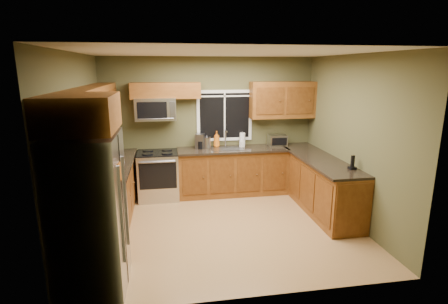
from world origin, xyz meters
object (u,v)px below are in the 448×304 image
object	(u,v)px
refrigerator	(90,214)
coffee_maker	(200,142)
soap_bottle_a	(217,139)
cordless_phone	(352,165)
soap_bottle_b	(242,143)
range	(158,175)
toaster_oven	(277,140)
paper_towel_roll	(242,139)
kettle	(207,142)
soap_bottle_c	(206,143)
microwave	(156,109)

from	to	relation	value
refrigerator	coffee_maker	xyz separation A→B (m)	(1.52, 2.90, 0.17)
soap_bottle_a	cordless_phone	world-z (taller)	soap_bottle_a
refrigerator	soap_bottle_b	xyz separation A→B (m)	(2.36, 2.87, 0.13)
range	toaster_oven	distance (m)	2.48
soap_bottle_b	paper_towel_roll	bearing A→B (deg)	74.16
toaster_oven	soap_bottle_b	world-z (taller)	toaster_oven
paper_towel_roll	soap_bottle_a	size ratio (longest dim) A/B	0.92
refrigerator	range	world-z (taller)	refrigerator
refrigerator	soap_bottle_b	bearing A→B (deg)	50.61
range	coffee_maker	distance (m)	1.04
kettle	soap_bottle_a	distance (m)	0.23
soap_bottle_a	refrigerator	bearing A→B (deg)	-122.05
refrigerator	cordless_phone	xyz separation A→B (m)	(3.72, 1.04, 0.11)
soap_bottle_a	kettle	bearing A→B (deg)	-155.44
range	refrigerator	bearing A→B (deg)	-103.97
soap_bottle_c	cordless_phone	xyz separation A→B (m)	(2.06, -1.96, -0.01)
coffee_maker	soap_bottle_a	distance (m)	0.35
toaster_oven	coffee_maker	xyz separation A→B (m)	(-1.57, 0.02, 0.02)
cordless_phone	microwave	bearing A→B (deg)	148.37
kettle	soap_bottle_c	xyz separation A→B (m)	(0.01, 0.13, -0.04)
kettle	paper_towel_roll	distance (m)	0.75
toaster_oven	cordless_phone	xyz separation A→B (m)	(0.62, -1.84, -0.04)
cordless_phone	kettle	bearing A→B (deg)	138.44
toaster_oven	soap_bottle_a	xyz separation A→B (m)	(-1.24, 0.09, 0.05)
microwave	soap_bottle_a	world-z (taller)	microwave
soap_bottle_c	soap_bottle_a	bearing A→B (deg)	-8.72
soap_bottle_a	paper_towel_roll	bearing A→B (deg)	1.21
microwave	soap_bottle_a	size ratio (longest dim) A/B	2.39
paper_towel_roll	soap_bottle_a	world-z (taller)	soap_bottle_a
microwave	soap_bottle_b	world-z (taller)	microwave
range	soap_bottle_a	bearing A→B (deg)	9.66
toaster_oven	paper_towel_roll	bearing A→B (deg)	171.79
refrigerator	paper_towel_roll	world-z (taller)	refrigerator
microwave	soap_bottle_c	size ratio (longest dim) A/B	4.66
toaster_oven	microwave	bearing A→B (deg)	179.34
microwave	soap_bottle_a	bearing A→B (deg)	3.09
microwave	soap_bottle_b	bearing A→B (deg)	-1.14
kettle	refrigerator	bearing A→B (deg)	-119.87
soap_bottle_a	toaster_oven	bearing A→B (deg)	-4.19
toaster_oven	kettle	distance (m)	1.44
soap_bottle_b	soap_bottle_c	xyz separation A→B (m)	(-0.70, 0.13, -0.01)
microwave	coffee_maker	bearing A→B (deg)	-0.29
range	soap_bottle_a	size ratio (longest dim) A/B	2.94
toaster_oven	soap_bottle_a	size ratio (longest dim) A/B	1.13
refrigerator	soap_bottle_b	size ratio (longest dim) A/B	10.04
range	soap_bottle_b	size ratio (longest dim) A/B	5.23
microwave	toaster_oven	xyz separation A→B (m)	(2.41, -0.03, -0.68)
microwave	paper_towel_roll	distance (m)	1.82
soap_bottle_c	cordless_phone	world-z (taller)	cordless_phone
refrigerator	microwave	bearing A→B (deg)	76.66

